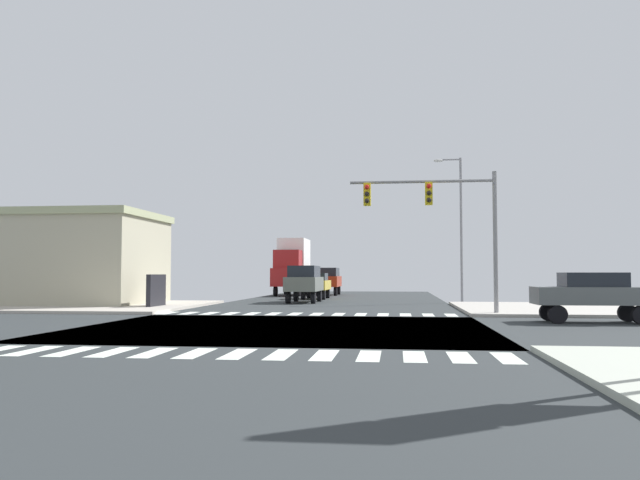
% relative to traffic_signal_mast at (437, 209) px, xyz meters
% --- Properties ---
extents(ground, '(90.00, 90.00, 0.05)m').
position_rel_traffic_signal_mast_xyz_m(ground, '(-5.67, -7.09, -4.72)').
color(ground, '#2D3133').
extents(sidewalk_corner_ne, '(12.00, 12.00, 0.14)m').
position_rel_traffic_signal_mast_xyz_m(sidewalk_corner_ne, '(7.33, 4.91, -4.62)').
color(sidewalk_corner_ne, '#B2ADA3').
rests_on(sidewalk_corner_ne, ground).
extents(sidewalk_corner_nw, '(12.00, 12.00, 0.14)m').
position_rel_traffic_signal_mast_xyz_m(sidewalk_corner_nw, '(-18.67, 4.91, -4.62)').
color(sidewalk_corner_nw, '#B9B0A4').
rests_on(sidewalk_corner_nw, ground).
extents(crosswalk_near, '(13.50, 2.00, 0.01)m').
position_rel_traffic_signal_mast_xyz_m(crosswalk_near, '(-5.92, -14.39, -4.69)').
color(crosswalk_near, silver).
rests_on(crosswalk_near, ground).
extents(crosswalk_far, '(13.50, 2.00, 0.01)m').
position_rel_traffic_signal_mast_xyz_m(crosswalk_far, '(-5.92, 0.21, -4.69)').
color(crosswalk_far, silver).
rests_on(crosswalk_far, ground).
extents(traffic_signal_mast, '(6.48, 0.55, 6.35)m').
position_rel_traffic_signal_mast_xyz_m(traffic_signal_mast, '(0.00, 0.00, 0.00)').
color(traffic_signal_mast, gray).
rests_on(traffic_signal_mast, ground).
extents(street_lamp, '(1.78, 0.32, 9.24)m').
position_rel_traffic_signal_mast_xyz_m(street_lamp, '(2.08, 12.69, 0.74)').
color(street_lamp, gray).
rests_on(street_lamp, ground).
extents(bank_building, '(13.84, 7.61, 5.38)m').
position_rel_traffic_signal_mast_xyz_m(bank_building, '(-21.91, 6.45, -2.00)').
color(bank_building, '#AEA98E').
rests_on(bank_building, ground).
extents(box_truck_farside_2, '(2.40, 7.20, 4.85)m').
position_rel_traffic_signal_mast_xyz_m(box_truck_farside_2, '(-10.67, 25.55, -2.13)').
color(box_truck_farside_2, black).
rests_on(box_truck_farside_2, ground).
extents(suv_leading_1, '(1.96, 4.60, 2.34)m').
position_rel_traffic_signal_mast_xyz_m(suv_leading_1, '(-7.67, 11.89, -3.30)').
color(suv_leading_1, black).
rests_on(suv_leading_1, ground).
extents(suv_trailing_2, '(1.96, 4.60, 2.34)m').
position_rel_traffic_signal_mast_xyz_m(suv_trailing_2, '(-7.67, 26.22, -3.30)').
color(suv_trailing_2, black).
rests_on(suv_trailing_2, ground).
extents(sedan_middle_3, '(1.80, 4.30, 1.88)m').
position_rel_traffic_signal_mast_xyz_m(sedan_middle_3, '(-7.67, 17.81, -3.58)').
color(sedan_middle_3, black).
rests_on(sedan_middle_3, ground).
extents(sedan_outer_4, '(4.30, 1.80, 1.88)m').
position_rel_traffic_signal_mast_xyz_m(sedan_outer_4, '(5.52, -3.59, -3.58)').
color(sedan_outer_4, black).
rests_on(sedan_outer_4, ground).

